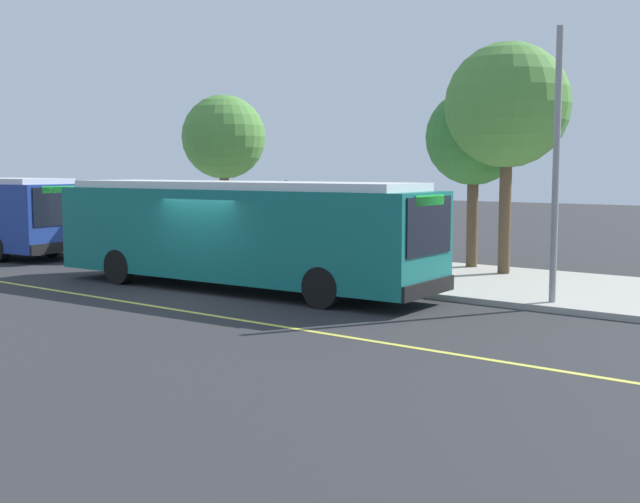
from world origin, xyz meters
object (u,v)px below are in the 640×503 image
Objects in this scene: transit_bus_main at (238,231)px; pedestrian_commuter at (315,240)px; route_sign_post at (286,214)px; waiting_bench at (279,247)px.

pedestrian_commuter is at bearing 91.79° from transit_bus_main.
transit_bus_main and route_sign_post have the same top height.
pedestrian_commuter is at bearing -28.04° from waiting_bench.
transit_bus_main reaches higher than waiting_bench.
pedestrian_commuter is at bearing 72.32° from route_sign_post.
transit_bus_main is 5.80m from waiting_bench.
route_sign_post reaches higher than pedestrian_commuter.
route_sign_post is 1.34m from pedestrian_commuter.
waiting_bench is 0.57× the size of route_sign_post.
pedestrian_commuter reaches higher than waiting_bench.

